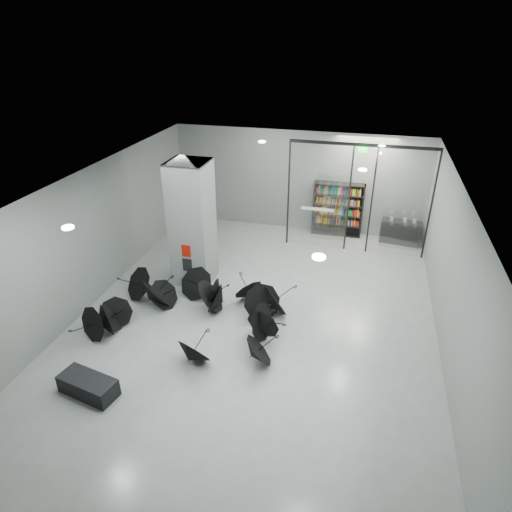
% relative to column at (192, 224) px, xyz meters
% --- Properties ---
extents(room, '(14.00, 14.02, 4.01)m').
position_rel_column_xyz_m(room, '(2.50, -2.00, 0.84)').
color(room, gray).
rests_on(room, ground).
extents(column, '(1.20, 1.20, 4.00)m').
position_rel_column_xyz_m(column, '(0.00, 0.00, 0.00)').
color(column, slate).
rests_on(column, ground).
extents(fire_cabinet, '(0.28, 0.04, 0.38)m').
position_rel_column_xyz_m(fire_cabinet, '(0.00, -0.62, -0.65)').
color(fire_cabinet, '#A50A07').
rests_on(fire_cabinet, column).
extents(info_panel, '(0.30, 0.03, 0.42)m').
position_rel_column_xyz_m(info_panel, '(0.00, -0.62, -1.15)').
color(info_panel, black).
rests_on(info_panel, column).
extents(exit_sign, '(0.30, 0.06, 0.15)m').
position_rel_column_xyz_m(exit_sign, '(4.90, 3.30, 1.82)').
color(exit_sign, '#0CE533').
rests_on(exit_sign, room).
extents(glass_partition, '(5.06, 0.08, 4.00)m').
position_rel_column_xyz_m(glass_partition, '(4.89, 3.50, 0.18)').
color(glass_partition, silver).
rests_on(glass_partition, ground).
extents(bench, '(1.46, 0.84, 0.44)m').
position_rel_column_xyz_m(bench, '(-0.47, -5.48, -1.78)').
color(bench, black).
rests_on(bench, ground).
extents(bookshelf, '(1.95, 0.41, 2.14)m').
position_rel_column_xyz_m(bookshelf, '(4.17, 4.75, -0.93)').
color(bookshelf, black).
rests_on(bookshelf, ground).
extents(shop_counter, '(1.52, 0.77, 0.88)m').
position_rel_column_xyz_m(shop_counter, '(6.63, 4.60, -1.56)').
color(shop_counter, black).
rests_on(shop_counter, ground).
extents(umbrella_cluster, '(5.67, 4.50, 1.34)m').
position_rel_column_xyz_m(umbrella_cluster, '(0.87, -2.14, -1.68)').
color(umbrella_cluster, black).
rests_on(umbrella_cluster, ground).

